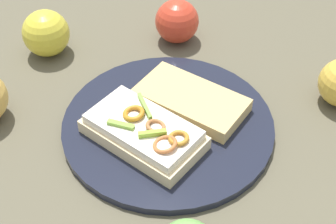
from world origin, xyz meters
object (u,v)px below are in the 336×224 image
at_px(apple_3, 46,33).
at_px(sandwich, 146,133).
at_px(bread_slice_side, 188,99).
at_px(apple_4, 177,21).
at_px(plate, 168,125).

bearing_deg(apple_3, sandwich, -7.73).
xyz_separation_m(bread_slice_side, apple_4, (-0.14, 0.12, 0.02)).
distance_m(apple_3, apple_4, 0.23).
height_order(sandwich, apple_4, apple_4).
relative_size(plate, bread_slice_side, 1.91).
relative_size(sandwich, apple_3, 2.18).
relative_size(plate, apple_4, 4.02).
distance_m(bread_slice_side, apple_4, 0.19).
relative_size(sandwich, apple_4, 2.27).
bearing_deg(bread_slice_side, apple_3, 2.66).
relative_size(apple_3, apple_4, 1.04).
height_order(plate, apple_4, apple_4).
xyz_separation_m(plate, apple_3, (-0.28, -0.01, 0.03)).
height_order(bread_slice_side, apple_4, apple_4).
bearing_deg(sandwich, apple_4, -61.49).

